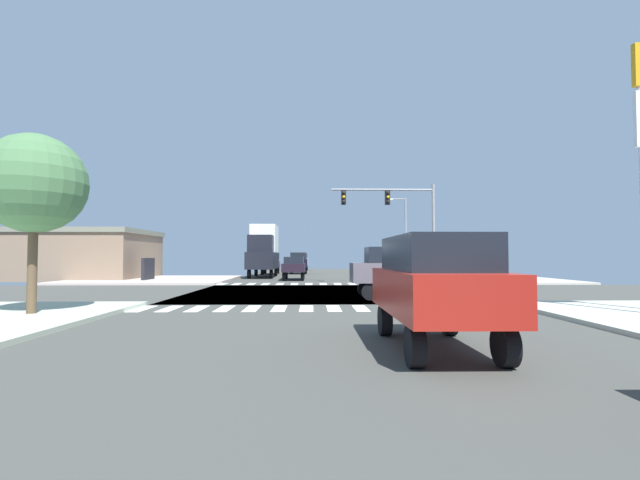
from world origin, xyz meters
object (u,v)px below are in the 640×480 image
(traffic_signal_mast, at_px, (394,210))
(suv_middle_5, at_px, (299,261))
(box_truck_outer_1, at_px, (264,249))
(sidewalk_tree, at_px, (34,184))
(street_lamp, at_px, (403,229))
(suv_trailing_4, at_px, (301,260))
(sedan_crossing_1, at_px, (294,266))
(suv_nearside_1, at_px, (402,268))
(bank_building, at_px, (85,254))
(suv_farside_2, at_px, (435,281))
(sedan_leading_2, at_px, (270,264))

(traffic_signal_mast, height_order, suv_middle_5, traffic_signal_mast)
(traffic_signal_mast, relative_size, box_truck_outer_1, 1.01)
(sidewalk_tree, bearing_deg, suv_middle_5, 78.28)
(street_lamp, relative_size, sidewalk_tree, 1.24)
(traffic_signal_mast, distance_m, suv_middle_5, 20.25)
(suv_trailing_4, relative_size, suv_middle_5, 1.00)
(sedan_crossing_1, bearing_deg, suv_nearside_1, 109.00)
(bank_building, height_order, suv_trailing_4, bank_building)
(suv_trailing_4, bearing_deg, suv_farside_2, 94.42)
(bank_building, xyz_separation_m, suv_trailing_4, (17.73, 23.10, -0.68))
(sidewalk_tree, relative_size, suv_farside_2, 1.25)
(suv_farside_2, xyz_separation_m, box_truck_outer_1, (-7.00, 31.92, 1.17))
(suv_trailing_4, xyz_separation_m, suv_middle_5, (0.00, -11.70, 0.00))
(sedan_crossing_1, bearing_deg, suv_trailing_4, -90.00)
(traffic_signal_mast, distance_m, box_truck_outer_1, 14.84)
(sedan_crossing_1, bearing_deg, bank_building, -4.97)
(bank_building, relative_size, suv_middle_5, 2.60)
(suv_nearside_1, relative_size, sedan_leading_2, 1.07)
(traffic_signal_mast, xyz_separation_m, suv_middle_5, (-7.22, 18.54, -3.77))
(street_lamp, relative_size, box_truck_outer_1, 1.00)
(suv_nearside_1, bearing_deg, suv_farside_2, 171.97)
(sidewalk_tree, xyz_separation_m, box_truck_outer_1, (4.30, 27.09, -1.62))
(sedan_crossing_1, distance_m, suv_trailing_4, 24.64)
(sidewalk_tree, xyz_separation_m, suv_trailing_4, (7.30, 46.88, -2.79))
(bank_building, bearing_deg, sidewalk_tree, -66.31)
(suv_middle_5, bearing_deg, suv_trailing_4, -90.00)
(street_lamp, height_order, suv_middle_5, street_lamp)
(suv_farside_2, relative_size, box_truck_outer_1, 0.64)
(traffic_signal_mast, bearing_deg, suv_trailing_4, 103.43)
(suv_trailing_4, bearing_deg, suv_middle_5, 90.00)
(traffic_signal_mast, bearing_deg, sidewalk_tree, -131.09)
(sedan_crossing_1, height_order, suv_trailing_4, suv_trailing_4)
(suv_farside_2, height_order, sedan_leading_2, suv_farside_2)
(street_lamp, distance_m, suv_middle_5, 13.96)
(traffic_signal_mast, relative_size, street_lamp, 1.01)
(traffic_signal_mast, height_order, bank_building, traffic_signal_mast)
(suv_farside_2, bearing_deg, suv_middle_5, 95.71)
(suv_trailing_4, distance_m, suv_middle_5, 11.70)
(sidewalk_tree, distance_m, suv_middle_5, 36.04)
(bank_building, height_order, suv_middle_5, bank_building)
(street_lamp, height_order, sedan_leading_2, street_lamp)
(suv_farside_2, relative_size, sedan_crossing_1, 1.07)
(street_lamp, xyz_separation_m, suv_nearside_1, (-4.08, -19.37, -2.96))
(bank_building, bearing_deg, box_truck_outer_1, 12.69)
(sedan_leading_2, distance_m, suv_trailing_4, 13.31)
(suv_nearside_1, distance_m, sedan_leading_2, 29.07)
(traffic_signal_mast, bearing_deg, suv_nearside_1, -99.03)
(suv_nearside_1, height_order, box_truck_outer_1, box_truck_outer_1)
(suv_nearside_1, relative_size, suv_trailing_4, 1.00)
(bank_building, xyz_separation_m, sidewalk_tree, (10.43, -23.78, 2.11))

